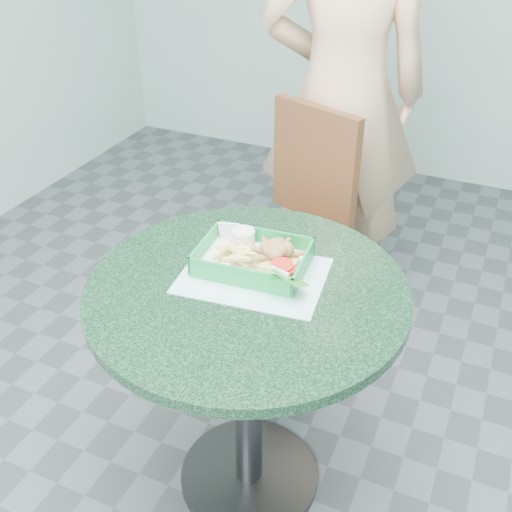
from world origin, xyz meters
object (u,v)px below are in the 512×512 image
at_px(dining_chair, 304,214).
at_px(diner_person, 347,45).
at_px(crab_sandwich, 276,259).
at_px(food_basket, 253,267).
at_px(cafe_table, 248,341).
at_px(sauce_ramekin, 246,241).

xyz_separation_m(dining_chair, diner_person, (0.03, 0.31, 0.57)).
bearing_deg(crab_sandwich, dining_chair, 103.39).
distance_m(diner_person, food_basket, 1.10).
bearing_deg(food_basket, crab_sandwich, 14.86).
bearing_deg(cafe_table, crab_sandwich, 69.49).
xyz_separation_m(dining_chair, crab_sandwich, (0.17, -0.71, 0.27)).
xyz_separation_m(cafe_table, sauce_ramekin, (-0.07, 0.15, 0.22)).
distance_m(dining_chair, diner_person, 0.65).
relative_size(cafe_table, crab_sandwich, 6.65).
bearing_deg(dining_chair, food_basket, -60.96).
bearing_deg(crab_sandwich, cafe_table, -110.51).
relative_size(cafe_table, food_basket, 2.94).
bearing_deg(crab_sandwich, food_basket, -165.14).
relative_size(cafe_table, sauce_ramekin, 13.14).
distance_m(dining_chair, sauce_ramekin, 0.72).
distance_m(dining_chair, food_basket, 0.77).
relative_size(cafe_table, diner_person, 0.38).
height_order(diner_person, crab_sandwich, diner_person).
height_order(crab_sandwich, sauce_ramekin, crab_sandwich).
relative_size(crab_sandwich, sauce_ramekin, 1.98).
xyz_separation_m(dining_chair, sauce_ramekin, (0.06, -0.67, 0.27)).
xyz_separation_m(diner_person, sauce_ramekin, (0.03, -0.98, -0.30)).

